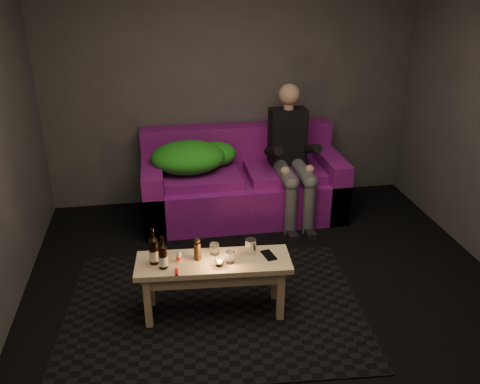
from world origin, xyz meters
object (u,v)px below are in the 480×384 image
object	(u,v)px
beer_bottle_a	(154,251)
steel_cup	(250,246)
person	(291,152)
beer_bottle_b	(163,256)
sofa	(242,185)
coffee_table	(214,270)

from	to	relation	value
beer_bottle_a	steel_cup	distance (m)	0.72
person	steel_cup	distance (m)	1.64
beer_bottle_a	steel_cup	xyz separation A→B (m)	(0.72, 0.02, -0.05)
beer_bottle_a	beer_bottle_b	xyz separation A→B (m)	(0.06, -0.08, -0.01)
sofa	person	distance (m)	0.65
beer_bottle_b	steel_cup	world-z (taller)	beer_bottle_b
person	coffee_table	world-z (taller)	person
coffee_table	steel_cup	xyz separation A→B (m)	(0.29, 0.06, 0.14)
beer_bottle_a	beer_bottle_b	world-z (taller)	beer_bottle_a
coffee_table	beer_bottle_b	bearing A→B (deg)	-173.50
person	coffee_table	size ratio (longest dim) A/B	1.18
person	coffee_table	bearing A→B (deg)	-122.94
sofa	person	size ratio (longest dim) A/B	1.50
person	beer_bottle_b	xyz separation A→B (m)	(-1.36, -1.57, -0.15)
person	beer_bottle_a	size ratio (longest dim) A/B	4.83
person	steel_cup	xyz separation A→B (m)	(-0.70, -1.47, -0.19)
coffee_table	sofa	bearing A→B (deg)	73.41
beer_bottle_b	person	bearing A→B (deg)	49.16
sofa	beer_bottle_a	xyz separation A→B (m)	(-0.94, -1.66, 0.25)
beer_bottle_b	steel_cup	bearing A→B (deg)	8.49
sofa	coffee_table	world-z (taller)	sofa
beer_bottle_a	steel_cup	bearing A→B (deg)	1.79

